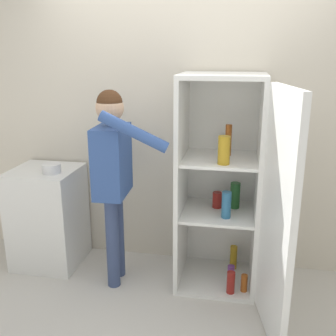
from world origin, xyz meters
name	(u,v)px	position (x,y,z in m)	size (l,w,h in m)	color
ground_plane	(164,321)	(0.00, 0.00, 0.00)	(12.00, 12.00, 0.00)	beige
wall_back	(186,125)	(0.00, 0.98, 1.27)	(7.00, 0.06, 2.55)	beige
refrigerator	(231,190)	(0.42, 0.53, 0.86)	(0.81, 1.24, 1.73)	white
person	(113,165)	(-0.50, 0.46, 1.03)	(0.63, 0.54, 1.62)	#384770
counter	(48,217)	(-1.21, 0.65, 0.45)	(0.57, 0.56, 0.90)	white
bowl	(52,168)	(-1.09, 0.57, 0.94)	(0.16, 0.16, 0.08)	white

